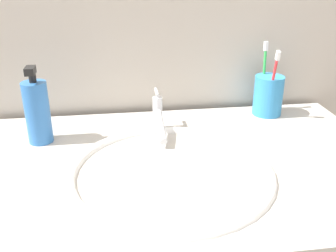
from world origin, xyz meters
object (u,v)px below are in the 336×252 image
object	(u,v)px
toothbrush_cup	(268,95)
soap_dispenser	(37,111)
faucet	(159,117)
toothbrush_red	(273,80)
toothbrush_green	(264,72)

from	to	relation	value
toothbrush_cup	soap_dispenser	world-z (taller)	soap_dispenser
faucet	toothbrush_red	bearing A→B (deg)	9.39
faucet	soap_dispenser	distance (m)	0.28
faucet	toothbrush_green	bearing A→B (deg)	19.76
toothbrush_cup	soap_dispenser	distance (m)	0.59
faucet	toothbrush_cup	xyz separation A→B (m)	(0.31, 0.08, 0.01)
toothbrush_green	soap_dispenser	world-z (taller)	toothbrush_green
soap_dispenser	toothbrush_green	bearing A→B (deg)	11.54
faucet	toothbrush_cup	distance (m)	0.32
toothbrush_red	soap_dispenser	distance (m)	0.59
toothbrush_cup	toothbrush_green	bearing A→B (deg)	105.78
toothbrush_red	faucet	bearing A→B (deg)	-170.61
toothbrush_cup	soap_dispenser	xyz separation A→B (m)	(-0.59, -0.09, 0.02)
toothbrush_green	soap_dispenser	bearing A→B (deg)	-168.46
toothbrush_cup	toothbrush_red	size ratio (longest dim) A/B	0.59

